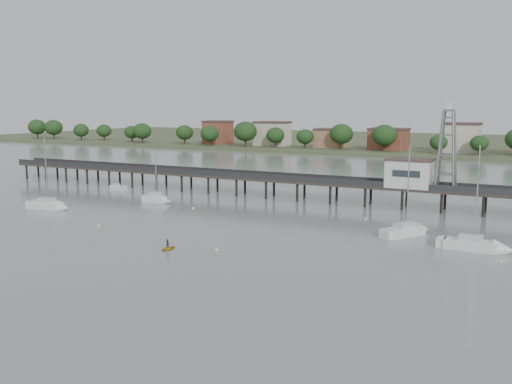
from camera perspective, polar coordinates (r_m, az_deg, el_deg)
ground_plane at (r=68.60m, az=-18.39°, el=-7.91°), size 500.00×500.00×0.00m
pier at (r=116.82m, az=2.95°, el=1.18°), size 150.00×5.00×5.50m
pier_building at (r=108.69m, az=15.07°, el=1.85°), size 8.40×5.40×5.30m
lattice_tower at (r=107.11m, az=18.57°, el=3.98°), size 3.20×3.20×15.50m
sailboat_c at (r=87.74m, az=15.23°, el=-3.74°), size 6.53×8.50×13.95m
sailboat_b at (r=113.88m, az=-9.73°, el=-0.73°), size 6.15×1.98×10.28m
sailboat_a at (r=111.74m, az=-19.71°, el=-1.31°), size 8.68×3.11×14.05m
sailboat_d at (r=81.04m, az=21.72°, el=-5.09°), size 9.05×2.82×14.79m
white_tender at (r=133.14m, az=-13.65°, el=0.43°), size 4.17×2.09×1.56m
yellow_dinghy at (r=77.28m, az=-8.83°, el=-5.70°), size 1.69×0.66×2.30m
dinghy_occupant at (r=77.28m, az=-8.83°, el=-5.70°), size 0.59×1.23×0.28m
mooring_buoys at (r=87.75m, az=0.85°, el=-3.81°), size 59.29×29.97×0.39m
far_shore at (r=289.62m, az=17.85°, el=4.71°), size 500.00×170.00×10.40m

